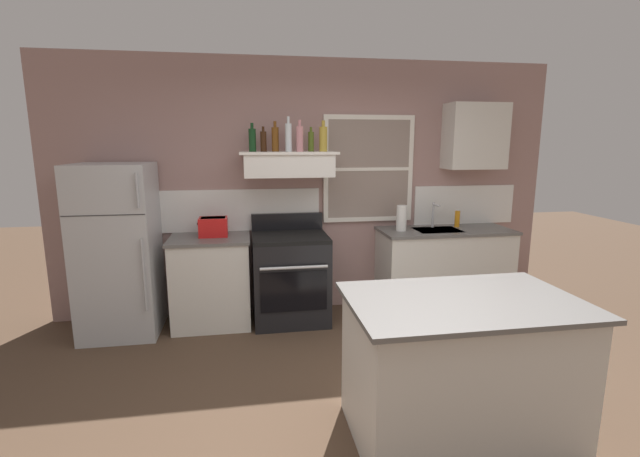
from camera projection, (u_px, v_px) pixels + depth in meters
name	position (u px, v px, depth m)	size (l,w,h in m)	color
ground_plane	(357.00, 427.00, 2.92)	(16.00, 16.00, 0.00)	#4C3828
back_wall	(312.00, 188.00, 4.82)	(5.40, 0.11, 2.70)	gray
refrigerator	(118.00, 250.00, 4.24)	(0.70, 0.72, 1.65)	#B7BABC
counter_left_of_stove	(212.00, 281.00, 4.50)	(0.79, 0.63, 0.91)	silver
toaster	(213.00, 226.00, 4.44)	(0.30, 0.20, 0.19)	red
stove_range	(290.00, 277.00, 4.59)	(0.76, 0.69, 1.09)	black
range_hood_shelf	(288.00, 164.00, 4.46)	(0.96, 0.52, 0.24)	white
bottle_dark_green_wine	(252.00, 140.00, 4.40)	(0.07, 0.07, 0.28)	#143819
bottle_brown_stout	(263.00, 141.00, 4.43)	(0.06, 0.06, 0.25)	#381E0F
bottle_amber_wine	(275.00, 139.00, 4.45)	(0.07, 0.07, 0.30)	brown
bottle_clear_tall	(289.00, 137.00, 4.38)	(0.06, 0.06, 0.34)	silver
bottle_rose_pink	(300.00, 138.00, 4.39)	(0.07, 0.07, 0.31)	#C67F84
bottle_olive_oil_square	(311.00, 141.00, 4.50)	(0.06, 0.06, 0.24)	#4C601E
bottle_champagne_gold_foil	(323.00, 139.00, 4.47)	(0.08, 0.08, 0.31)	#B29333
counter_right_with_sink	(443.00, 269.00, 4.90)	(1.43, 0.63, 0.91)	silver
sink_faucet	(434.00, 212.00, 4.86)	(0.03, 0.17, 0.28)	silver
paper_towel_roll	(401.00, 218.00, 4.71)	(0.11, 0.11, 0.27)	white
dish_soap_bottle	(457.00, 219.00, 4.93)	(0.06, 0.06, 0.18)	orange
kitchen_island	(459.00, 368.00, 2.76)	(1.40, 0.90, 0.91)	silver
upper_cabinet_right	(475.00, 136.00, 4.82)	(0.64, 0.32, 0.70)	silver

